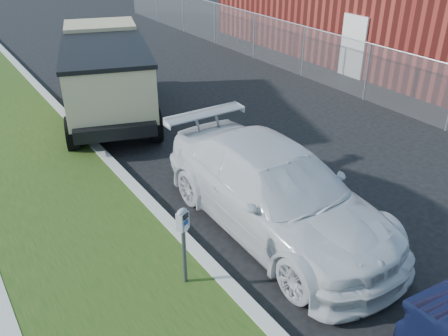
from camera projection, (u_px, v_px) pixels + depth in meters
ground at (309, 213)px, 9.57m from camera, size 120.00×120.00×0.00m
chainlink_fence at (304, 42)px, 17.02m from camera, size 0.06×30.06×30.00m
parking_meter at (183, 230)px, 7.14m from camera, size 0.22×0.19×1.38m
white_wagon at (276, 191)px, 8.78m from camera, size 2.28×5.51×1.59m
dump_truck at (106, 71)px, 13.76m from camera, size 3.89×6.28×2.32m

